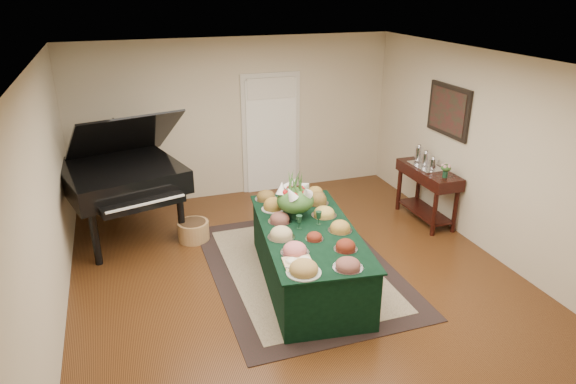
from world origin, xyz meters
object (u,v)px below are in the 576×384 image
object	(u,v)px
floral_centerpiece	(295,196)
mahogany_sideboard	(428,181)
grand_piano	(121,175)
buffet_table	(308,256)

from	to	relation	value
floral_centerpiece	mahogany_sideboard	bearing A→B (deg)	16.90
grand_piano	mahogany_sideboard	bearing A→B (deg)	-12.61
buffet_table	floral_centerpiece	size ratio (longest dim) A/B	5.02
buffet_table	floral_centerpiece	world-z (taller)	floral_centerpiece
buffet_table	grand_piano	world-z (taller)	grand_piano
floral_centerpiece	mahogany_sideboard	distance (m)	2.58
floral_centerpiece	buffet_table	bearing A→B (deg)	-84.49
floral_centerpiece	grand_piano	size ratio (longest dim) A/B	0.23
floral_centerpiece	grand_piano	bearing A→B (deg)	139.35
buffet_table	grand_piano	size ratio (longest dim) A/B	1.14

